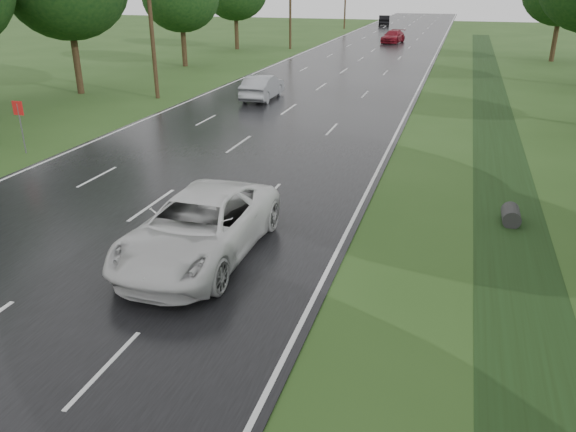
{
  "coord_description": "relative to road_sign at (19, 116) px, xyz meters",
  "views": [
    {
      "loc": [
        9.52,
        -7.51,
        7.01
      ],
      "look_at": [
        5.56,
        5.52,
        1.3
      ],
      "focal_mm": 35.0,
      "sensor_mm": 36.0,
      "label": 1
    }
  ],
  "objects": [
    {
      "name": "edge_stripe_east",
      "position": [
        15.25,
        33.0,
        -1.6
      ],
      "size": [
        0.12,
        180.0,
        0.01
      ],
      "primitive_type": "cube",
      "color": "silver",
      "rests_on": "road"
    },
    {
      "name": "white_pickup",
      "position": [
        11.73,
        -7.0,
        -0.74
      ],
      "size": [
        2.88,
        6.21,
        1.72
      ],
      "primitive_type": "imported",
      "rotation": [
        0.0,
        0.0,
        -0.0
      ],
      "color": "silver",
      "rests_on": "road"
    },
    {
      "name": "silver_sedan",
      "position": [
        6.0,
        14.47,
        -0.83
      ],
      "size": [
        1.76,
        4.71,
        1.54
      ],
      "primitive_type": "imported",
      "rotation": [
        0.0,
        0.0,
        3.17
      ],
      "color": "#929499",
      "rests_on": "road"
    },
    {
      "name": "center_line",
      "position": [
        8.5,
        33.0,
        -1.6
      ],
      "size": [
        0.12,
        180.0,
        0.01
      ],
      "primitive_type": "cube",
      "color": "silver",
      "rests_on": "road"
    },
    {
      "name": "far_car_dark",
      "position": [
        4.37,
        81.63,
        -0.78
      ],
      "size": [
        2.48,
        5.2,
        1.65
      ],
      "primitive_type": "imported",
      "rotation": [
        0.0,
        0.0,
        3.29
      ],
      "color": "black",
      "rests_on": "road"
    },
    {
      "name": "utility_pole_mid",
      "position": [
        -0.7,
        13.0,
        3.55
      ],
      "size": [
        1.6,
        0.26,
        10.0
      ],
      "color": "#392517",
      "rests_on": "ground"
    },
    {
      "name": "far_car_red",
      "position": [
        9.5,
        52.79,
        -0.88
      ],
      "size": [
        2.75,
        5.23,
        1.45
      ],
      "primitive_type": "imported",
      "rotation": [
        0.0,
        0.0,
        -0.15
      ],
      "color": "maroon",
      "rests_on": "road"
    },
    {
      "name": "road",
      "position": [
        8.5,
        33.0,
        -1.62
      ],
      "size": [
        14.0,
        180.0,
        0.04
      ],
      "primitive_type": "cube",
      "color": "black",
      "rests_on": "ground"
    },
    {
      "name": "edge_stripe_west",
      "position": [
        1.75,
        33.0,
        -1.6
      ],
      "size": [
        0.12,
        180.0,
        0.01
      ],
      "primitive_type": "cube",
      "color": "silver",
      "rests_on": "road"
    },
    {
      "name": "drainage_ditch",
      "position": [
        20.0,
        6.71,
        -1.61
      ],
      "size": [
        2.2,
        120.0,
        0.56
      ],
      "color": "black",
      "rests_on": "ground"
    },
    {
      "name": "road_sign",
      "position": [
        0.0,
        0.0,
        0.0
      ],
      "size": [
        0.5,
        0.06,
        2.3
      ],
      "color": "slate",
      "rests_on": "ground"
    }
  ]
}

